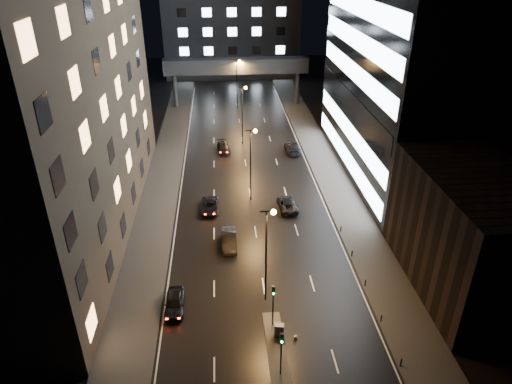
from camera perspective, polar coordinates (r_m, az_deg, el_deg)
ground at (r=72.76m, az=-1.32°, el=3.66°), size 160.00×160.00×0.00m
sidewalk_left at (r=68.69m, az=-11.53°, el=1.55°), size 5.00×110.00×0.15m
sidewalk_right at (r=70.03m, az=9.20°, el=2.31°), size 5.00×110.00×0.15m
building_left at (r=54.43m, az=-25.66°, el=14.70°), size 15.00×48.00×40.00m
building_right_low at (r=48.81m, az=25.29°, el=-4.66°), size 10.00×18.00×12.00m
building_right_glass at (r=68.80m, az=21.38°, el=19.99°), size 20.00×36.00×45.00m
building_far at (r=125.36m, az=-3.12°, el=20.10°), size 34.00×14.00×25.00m
skybridge at (r=98.59m, az=-2.48°, el=15.39°), size 30.00×3.00×10.00m
median_island at (r=41.46m, az=2.50°, el=-18.64°), size 1.60×8.00×0.15m
traffic_signal_near at (r=41.12m, az=2.17°, el=-13.24°), size 0.28×0.34×4.40m
traffic_signal_far at (r=37.22m, az=3.19°, el=-18.84°), size 0.28×0.34×4.40m
bollard_row at (r=46.32m, az=14.39°, el=-12.99°), size 0.12×25.12×0.90m
streetlight_near at (r=41.74m, az=1.50°, el=-6.56°), size 1.45×0.50×10.15m
streetlight_mid_a at (r=59.19m, az=-0.52°, el=4.55°), size 1.45×0.50×10.15m
streetlight_mid_b at (r=77.87m, az=-1.62°, el=10.47°), size 1.45×0.50×10.15m
streetlight_far at (r=97.08m, az=-2.31°, el=14.07°), size 1.45×0.50×10.15m
car_away_a at (r=44.94m, az=-10.15°, el=-13.44°), size 1.80×4.41×1.50m
car_away_b at (r=52.58m, az=-3.38°, el=-5.96°), size 1.68×4.79×1.58m
car_away_c at (r=59.52m, az=-5.80°, el=-1.77°), size 2.29×4.83×1.33m
car_away_d at (r=76.95m, az=-4.08°, el=5.56°), size 2.40×4.85×1.36m
car_toward_a at (r=59.75m, az=3.91°, el=-1.54°), size 2.47×4.94×1.34m
car_toward_b at (r=76.77m, az=4.56°, el=5.58°), size 2.25×5.46×1.58m
utility_cabinet at (r=41.75m, az=2.90°, el=-16.86°), size 0.89×0.66×1.24m
cone_a at (r=41.98m, az=4.97°, el=-17.59°), size 0.46×0.46×0.55m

